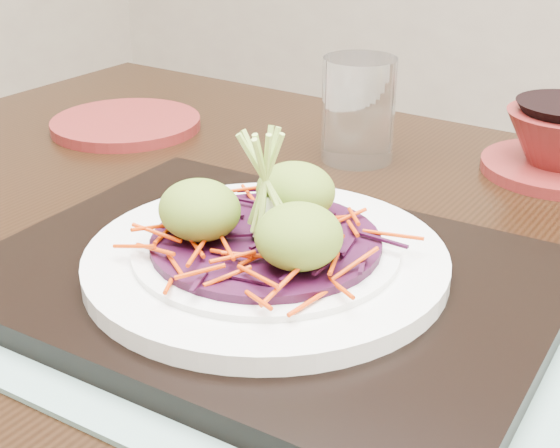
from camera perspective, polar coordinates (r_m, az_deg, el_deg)
The scene contains 10 objects.
dining_table at distance 0.72m, azimuth 1.94°, elevation -8.70°, with size 1.24×0.86×0.75m.
placemat at distance 0.60m, azimuth -1.00°, elevation -5.05°, with size 0.48×0.38×0.00m, color gray.
serving_tray at distance 0.59m, azimuth -1.01°, elevation -4.09°, with size 0.42×0.31×0.02m, color black.
white_plate at distance 0.59m, azimuth -1.02°, elevation -2.51°, with size 0.27×0.27×0.02m.
cabbage_bed at distance 0.58m, azimuth -1.03°, elevation -1.30°, with size 0.17×0.17×0.01m, color #2E0921.
carrot_julienne at distance 0.58m, azimuth -1.04°, elevation -0.55°, with size 0.21×0.21×0.01m, color #C93303, non-canonical shape.
guacamole_scoops at distance 0.57m, azimuth -1.09°, elevation 0.86°, with size 0.15×0.13×0.05m.
scallion_garnish at distance 0.56m, azimuth -1.07°, elevation 2.83°, with size 0.06×0.06×0.09m, color #A5CD52, non-canonical shape.
terracotta_side_plate at distance 0.99m, azimuth -11.20°, elevation 7.21°, with size 0.18×0.18×0.01m, color maroon.
water_glass at distance 0.86m, azimuth 5.75°, elevation 8.32°, with size 0.08×0.08×0.11m, color white.
Camera 1 is at (0.30, -0.53, 1.06)m, focal length 50.00 mm.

